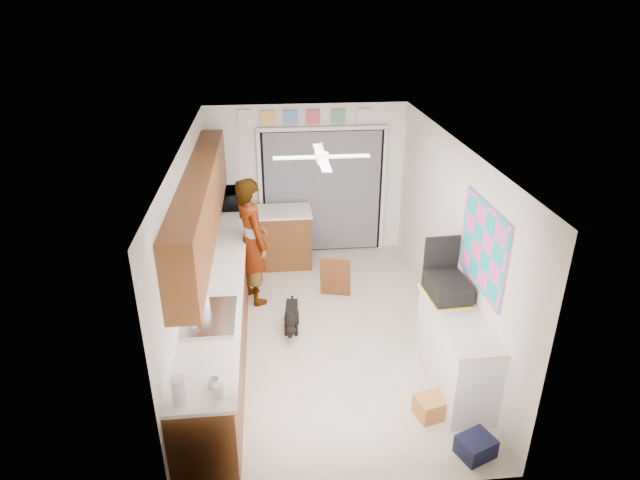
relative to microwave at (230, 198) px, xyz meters
name	(u,v)px	position (x,y,z in m)	size (l,w,h in m)	color
floor	(323,331)	(1.25, -2.25, -1.08)	(5.00, 5.00, 0.00)	beige
ceiling	(324,146)	(1.25, -2.25, 1.42)	(5.00, 5.00, 0.00)	white
wall_back	(307,181)	(1.25, 0.25, 0.17)	(3.20, 3.20, 0.00)	white
wall_front	(356,381)	(1.25, -4.75, 0.17)	(3.20, 3.20, 0.00)	white
wall_left	(190,252)	(-0.35, -2.25, 0.17)	(5.00, 5.00, 0.00)	white
wall_right	(450,241)	(2.85, -2.25, 0.17)	(5.00, 5.00, 0.00)	white
left_base_cabinets	(221,308)	(-0.05, -2.25, -0.63)	(0.60, 4.80, 0.90)	brown
left_countertop	(219,275)	(-0.04, -2.25, -0.16)	(0.62, 4.80, 0.04)	white
upper_cabinets	(201,203)	(-0.19, -2.05, 0.72)	(0.32, 4.00, 0.80)	brown
sink_basin	(212,318)	(-0.04, -3.25, -0.13)	(0.50, 0.76, 0.06)	silver
faucet	(193,311)	(-0.23, -3.25, -0.03)	(0.03, 0.03, 0.22)	silver
peninsula_base	(279,239)	(0.75, -0.25, -0.63)	(1.00, 0.60, 0.90)	brown
peninsula_top	(278,212)	(0.75, -0.25, -0.16)	(1.04, 0.64, 0.04)	white
back_opening_recess	(322,192)	(1.50, 0.22, -0.03)	(2.00, 0.06, 2.10)	black
curtain_panel	(323,193)	(1.50, 0.18, -0.03)	(1.90, 0.03, 2.05)	gray
door_trim_left	(261,195)	(0.48, 0.19, -0.03)	(0.06, 0.04, 2.10)	white
door_trim_right	(383,191)	(2.52, 0.19, -0.03)	(0.06, 0.04, 2.10)	white
door_trim_head	(323,129)	(1.50, 0.19, 1.04)	(2.10, 0.04, 0.06)	white
header_frame_0	(268,118)	(0.65, 0.22, 1.22)	(0.22, 0.02, 0.22)	#EBB94E
header_frame_1	(291,117)	(1.00, 0.22, 1.22)	(0.22, 0.02, 0.22)	#5390DD
header_frame_2	(313,117)	(1.35, 0.22, 1.22)	(0.22, 0.02, 0.22)	#CA4B5C
header_frame_3	(338,116)	(1.75, 0.22, 1.22)	(0.22, 0.02, 0.22)	#5CA165
header_frame_4	(364,116)	(2.15, 0.22, 1.22)	(0.22, 0.02, 0.22)	white
route66_sign	(245,118)	(0.30, 0.22, 1.22)	(0.22, 0.02, 0.26)	silver
right_counter_base	(456,353)	(2.60, -3.45, -0.63)	(0.50, 1.40, 0.90)	white
right_counter_top	(459,317)	(2.59, -3.45, -0.16)	(0.54, 1.44, 0.04)	white
abstract_painting	(483,247)	(2.83, -3.25, 0.57)	(0.03, 1.15, 0.95)	#FB5CB9
ceiling_fan	(322,157)	(1.25, -2.05, 1.24)	(1.14, 1.14, 0.24)	white
microwave	(230,198)	(0.00, 0.00, 0.00)	(0.51, 0.35, 0.28)	black
soap_bottle	(204,297)	(-0.13, -3.05, 0.02)	(0.12, 0.12, 0.31)	silver
cup	(214,383)	(0.07, -4.33, -0.10)	(0.11, 0.11, 0.09)	white
jar_a	(219,391)	(0.12, -4.47, -0.08)	(0.09, 0.09, 0.13)	silver
paper_towel_roll	(179,391)	(-0.20, -4.50, -0.01)	(0.12, 0.12, 0.25)	white
suitcase	(447,287)	(2.57, -3.05, -0.02)	(0.41, 0.55, 0.23)	black
suitcase_rim	(446,296)	(2.57, -3.05, -0.13)	(0.44, 0.58, 0.02)	yellow
suitcase_lid	(441,256)	(2.57, -2.76, 0.23)	(0.42, 0.03, 0.50)	black
cardboard_box	(433,406)	(2.25, -3.88, -0.97)	(0.37, 0.27, 0.23)	#BF853C
navy_crate	(476,446)	(2.50, -4.45, -0.98)	(0.33, 0.27, 0.20)	#141834
cabinet_door_panel	(335,277)	(1.52, -1.39, -0.75)	(0.44, 0.03, 0.66)	brown
man	(252,241)	(0.35, -1.32, -0.16)	(0.67, 0.44, 1.85)	white
dog	(292,316)	(0.84, -2.16, -0.88)	(0.22, 0.52, 0.41)	black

